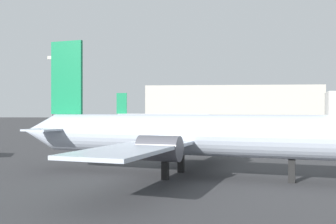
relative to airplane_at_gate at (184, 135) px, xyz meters
The scene contains 4 objects.
airplane_at_gate is the anchor object (origin of this frame).
airplane_far_left 59.85m from the airplane_at_gate, 97.50° to the left, with size 27.23×18.51×9.38m.
light_mast_left 81.34m from the airplane_at_gate, 118.35° to the left, with size 2.40×0.50×19.82m.
terminal_building 118.57m from the airplane_at_gate, 84.05° to the left, with size 60.77×27.57×14.02m, color beige.
Camera 1 is at (-1.16, -10.47, 5.11)m, focal length 42.07 mm.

